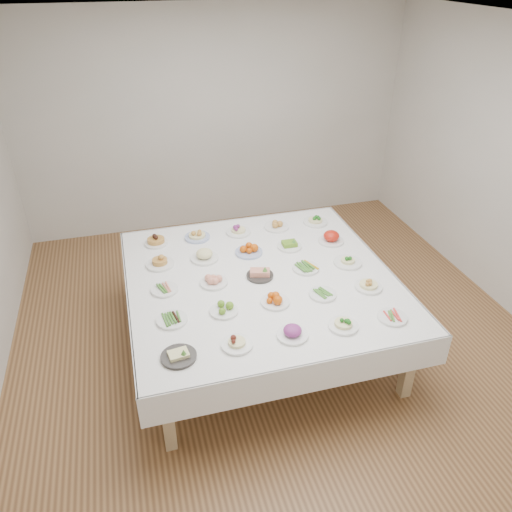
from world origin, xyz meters
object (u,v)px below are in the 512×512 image
object	(u,v)px
dish_12	(260,272)
dish_24	(316,218)
display_table	(260,282)
dish_0	(178,353)

from	to	relation	value
dish_12	dish_24	size ratio (longest dim) A/B	0.93
display_table	dish_24	bearing A→B (deg)	44.62
dish_0	dish_12	distance (m)	1.21
dish_0	dish_24	bearing A→B (deg)	44.86
dish_0	dish_12	size ratio (longest dim) A/B	1.07
dish_0	dish_12	bearing A→B (deg)	45.24
display_table	dish_12	world-z (taller)	dish_12
dish_12	dish_0	bearing A→B (deg)	-134.76
display_table	dish_24	distance (m)	1.21
dish_12	dish_24	xyz separation A→B (m)	(0.86, 0.85, 0.01)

